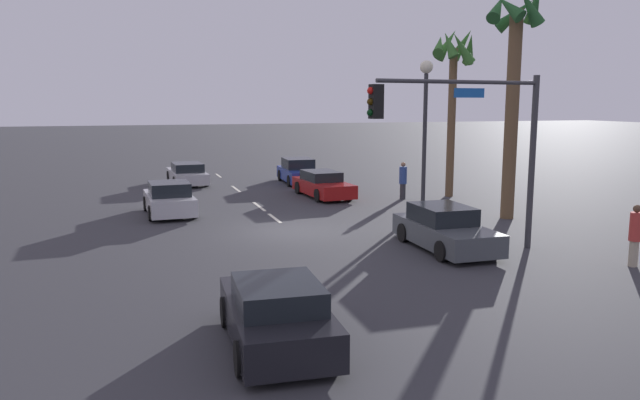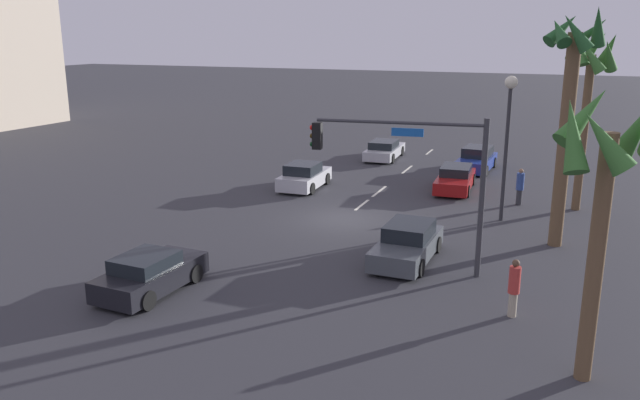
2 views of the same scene
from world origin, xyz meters
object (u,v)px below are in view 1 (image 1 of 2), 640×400
at_px(pedestrian_0, 403,180).
at_px(palm_tree_0, 515,63).
at_px(car_1, 276,315).
at_px(car_3, 299,172).
at_px(traffic_signal, 478,131).
at_px(pedestrian_1, 635,234).
at_px(streetlamp, 425,107).
at_px(car_0, 445,229).
at_px(car_4, 187,174).
at_px(palm_tree_1, 454,68).
at_px(car_2, 169,200).
at_px(car_5, 323,185).

height_order(pedestrian_0, palm_tree_0, palm_tree_0).
xyz_separation_m(car_1, car_3, (-23.36, 7.10, 0.03)).
distance_m(car_1, traffic_signal, 9.72).
relative_size(pedestrian_1, palm_tree_0, 0.20).
distance_m(traffic_signal, streetlamp, 8.01).
height_order(car_0, palm_tree_0, palm_tree_0).
height_order(car_4, palm_tree_1, palm_tree_1).
relative_size(car_2, palm_tree_1, 0.48).
height_order(car_0, car_1, car_0).
relative_size(streetlamp, palm_tree_0, 0.70).
distance_m(car_1, car_3, 24.42).
distance_m(car_0, traffic_signal, 3.40).
xyz_separation_m(car_3, palm_tree_0, (13.32, 5.15, 5.61)).
relative_size(car_2, car_5, 0.87).
height_order(streetlamp, palm_tree_1, palm_tree_1).
relative_size(car_3, car_4, 0.95).
bearing_deg(streetlamp, pedestrian_0, 170.84).
xyz_separation_m(car_1, pedestrian_1, (-2.49, 11.29, 0.34)).
height_order(car_2, pedestrian_1, pedestrian_1).
relative_size(car_2, traffic_signal, 0.66).
relative_size(car_1, car_2, 1.00).
height_order(traffic_signal, palm_tree_0, palm_tree_0).
distance_m(car_3, car_5, 5.53).
bearing_deg(car_4, palm_tree_1, 54.22).
xyz_separation_m(car_3, pedestrian_1, (20.87, 4.19, 0.31)).
height_order(car_3, palm_tree_0, palm_tree_0).
height_order(car_0, traffic_signal, traffic_signal).
bearing_deg(car_1, car_2, -176.38).
xyz_separation_m(car_3, streetlamp, (10.57, 2.70, 3.86)).
bearing_deg(streetlamp, car_1, -37.46).
bearing_deg(car_1, car_5, 159.16).
distance_m(car_2, pedestrian_1, 17.58).
distance_m(car_0, car_2, 12.10).
height_order(car_5, pedestrian_1, pedestrian_1).
height_order(car_2, car_4, car_2).
height_order(traffic_signal, streetlamp, streetlamp).
height_order(car_3, car_5, car_3).
height_order(palm_tree_0, palm_tree_1, palm_tree_0).
bearing_deg(car_1, car_0, 130.55).
distance_m(pedestrian_0, palm_tree_0, 8.13).
relative_size(car_1, traffic_signal, 0.67).
xyz_separation_m(car_0, traffic_signal, (0.96, 0.48, 3.22)).
distance_m(pedestrian_0, palm_tree_1, 6.05).
relative_size(car_0, car_4, 0.93).
xyz_separation_m(car_2, pedestrian_0, (-0.79, 11.26, 0.31)).
height_order(streetlamp, pedestrian_0, streetlamp).
relative_size(car_3, car_5, 0.96).
distance_m(car_3, pedestrian_1, 21.29).
relative_size(car_4, palm_tree_1, 0.56).
relative_size(car_0, car_2, 1.09).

